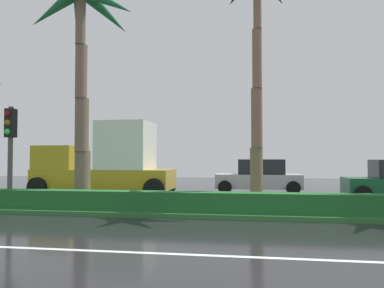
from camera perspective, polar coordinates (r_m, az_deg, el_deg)
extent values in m
cube|color=black|center=(14.19, 11.09, -9.50)|extent=(90.00, 42.00, 0.10)
cube|color=white|center=(7.30, 13.01, -16.22)|extent=(81.00, 0.14, 0.01)
cube|color=#2D6B33|center=(13.18, 11.23, -9.53)|extent=(85.50, 4.00, 0.15)
cube|color=#1E6028|center=(11.75, 11.47, -8.60)|extent=(76.50, 0.70, 0.60)
cylinder|color=brown|center=(14.11, -15.97, -4.87)|extent=(0.55, 0.55, 1.87)
cylinder|color=brown|center=(14.06, -16.05, 2.77)|extent=(0.48, 0.48, 1.87)
cylinder|color=brown|center=(14.27, -16.14, 10.32)|extent=(0.42, 0.42, 1.87)
cylinder|color=brown|center=(14.71, -16.22, 17.54)|extent=(0.35, 0.35, 1.87)
cone|color=#1C5D37|center=(14.42, -12.68, 20.10)|extent=(2.28, 0.82, 1.54)
cone|color=#1C5D37|center=(15.34, -12.87, 18.62)|extent=(1.74, 2.12, 1.58)
cone|color=#1C5D37|center=(15.72, -16.48, 17.87)|extent=(1.56, 2.16, 1.69)
cone|color=#1C5D37|center=(15.29, -19.51, 18.58)|extent=(2.20, 0.64, 1.65)
cylinder|color=#7C5E4A|center=(13.02, 9.56, -4.91)|extent=(0.43, 0.43, 1.99)
cylinder|color=#7C5E4A|center=(13.02, 9.60, 3.84)|extent=(0.37, 0.37, 1.99)
cylinder|color=#7C5E4A|center=(13.31, 9.64, 12.40)|extent=(0.32, 0.32, 1.99)
cylinder|color=#4C4C47|center=(14.15, -25.40, -1.73)|extent=(0.16, 0.16, 3.36)
cube|color=black|center=(14.19, -25.33, 2.83)|extent=(0.28, 0.32, 0.96)
sphere|color=maroon|center=(14.08, -25.70, 4.10)|extent=(0.20, 0.20, 0.20)
sphere|color=#7F600F|center=(14.05, -25.72, 2.88)|extent=(0.20, 0.20, 0.20)
sphere|color=#1EEA3F|center=(14.03, -25.74, 1.66)|extent=(0.20, 0.20, 0.20)
cube|color=#B28C1E|center=(18.50, -12.85, -5.07)|extent=(6.40, 2.30, 0.90)
cube|color=#B28C1E|center=(19.40, -18.86, -1.92)|extent=(1.90, 2.21, 1.10)
cube|color=silver|center=(18.12, -9.73, -0.26)|extent=(2.30, 2.35, 2.20)
cylinder|color=black|center=(18.68, -21.97, -6.02)|extent=(0.92, 0.30, 0.92)
cylinder|color=black|center=(20.71, -18.60, -5.66)|extent=(0.92, 0.30, 0.92)
cylinder|color=black|center=(16.56, -5.64, -6.69)|extent=(0.92, 0.30, 0.92)
cylinder|color=black|center=(18.83, -3.81, -6.14)|extent=(0.92, 0.30, 0.92)
cube|color=silver|center=(20.03, 9.84, -5.46)|extent=(4.30, 1.76, 0.72)
cube|color=#1E2328|center=(20.00, 10.25, -3.35)|extent=(2.30, 1.58, 0.76)
cylinder|color=black|center=(19.20, 4.91, -6.41)|extent=(0.68, 0.22, 0.68)
cylinder|color=black|center=(20.99, 5.28, -6.04)|extent=(0.68, 0.22, 0.68)
cylinder|color=black|center=(19.24, 14.82, -6.34)|extent=(0.68, 0.22, 0.68)
cylinder|color=black|center=(21.03, 14.34, -5.98)|extent=(0.68, 0.22, 0.68)
cylinder|color=black|center=(16.90, 24.08, -6.83)|extent=(0.68, 0.22, 0.68)
cylinder|color=black|center=(18.64, 22.65, -6.39)|extent=(0.68, 0.22, 0.68)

